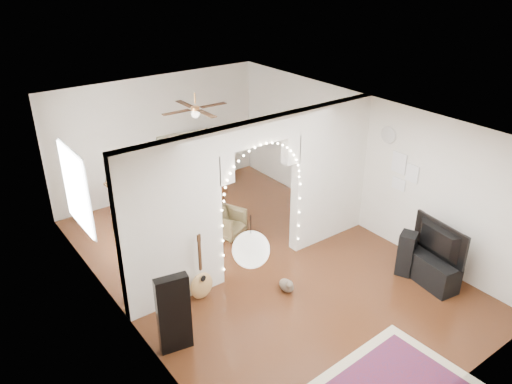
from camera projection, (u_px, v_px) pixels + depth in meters
floor at (258, 263)px, 9.00m from camera, size 7.50×7.50×0.00m
ceiling at (259, 120)px, 7.81m from camera, size 5.00×7.50×0.02m
wall_back at (158, 136)px, 11.11m from camera, size 5.00×0.02×2.70m
wall_front at (455, 314)px, 5.70m from camera, size 5.00×0.02×2.70m
wall_left at (118, 243)px, 7.07m from camera, size 0.02×7.50×2.70m
wall_right at (361, 163)px, 9.74m from camera, size 0.02×7.50×2.70m
divider_wall at (259, 192)px, 8.37m from camera, size 5.00×0.20×2.70m
fairy_lights at (263, 188)px, 8.22m from camera, size 1.64×0.04×1.60m
window at (76, 189)px, 8.32m from camera, size 0.04×1.20×1.40m
wall_clock at (389, 135)px, 8.97m from camera, size 0.03×0.31×0.31m
picture_frames at (403, 172)px, 8.94m from camera, size 0.02×0.50×0.70m
paper_lantern at (251, 250)px, 5.26m from camera, size 0.40×0.40×0.40m
ceiling_fan at (195, 109)px, 9.39m from camera, size 1.10×1.10×0.30m
guitar_case at (174, 314)px, 6.83m from camera, size 0.48×0.24×1.21m
acoustic_guitar at (201, 276)px, 7.91m from camera, size 0.43×0.26×1.01m
tabby_cat at (287, 285)px, 8.21m from camera, size 0.27×0.45×0.30m
floor_speaker at (406, 254)px, 8.57m from camera, size 0.39×0.36×0.79m
media_console at (430, 270)px, 8.39m from camera, size 0.54×1.05×0.50m
tv at (435, 241)px, 8.14m from camera, size 0.29×1.08×0.62m
bookcase at (187, 162)px, 11.52m from camera, size 1.35×0.68×1.34m
dining_table at (139, 184)px, 10.41m from camera, size 1.26×0.89×0.76m
flower_vase at (138, 177)px, 10.34m from camera, size 0.20×0.20×0.19m
dining_chair_left at (190, 228)px, 9.65m from camera, size 0.68×0.69×0.48m
dining_chair_right at (228, 223)px, 9.78m from camera, size 0.77×0.78×0.54m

